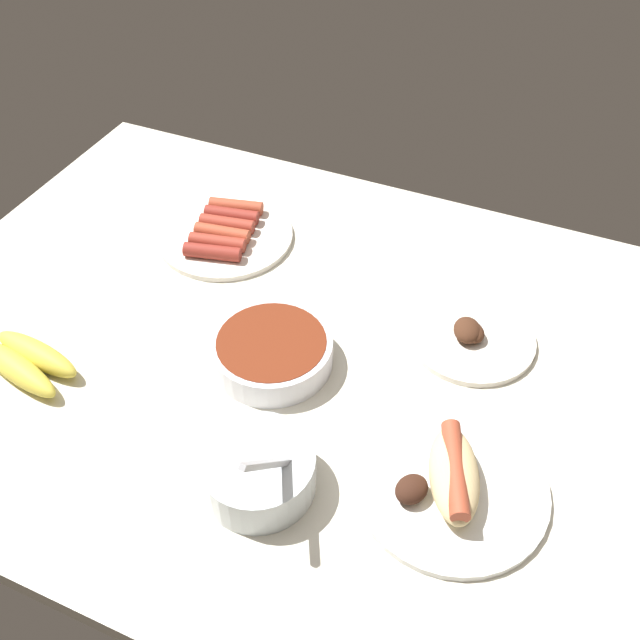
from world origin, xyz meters
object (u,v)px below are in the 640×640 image
object	(u,v)px
plate_sausages	(225,233)
banana_bunch	(26,361)
bowl_coleslaw	(258,470)
plate_grilled_meat	(471,336)
bowl_chili	(272,351)
plate_hotdog_assembled	(451,482)

from	to	relation	value
plate_sausages	banana_bunch	distance (cm)	39.35
plate_sausages	bowl_coleslaw	bearing A→B (deg)	-56.30
plate_grilled_meat	bowl_coleslaw	bearing A→B (deg)	-116.56
plate_grilled_meat	bowl_coleslaw	world-z (taller)	bowl_coleslaw
bowl_chili	plate_sausages	xyz separation A→B (cm)	(-20.16, 22.57, -1.29)
plate_hotdog_assembled	bowl_coleslaw	xyz separation A→B (cm)	(-21.71, -8.69, 1.38)
plate_grilled_meat	plate_hotdog_assembled	size ratio (longest dim) A/B	0.78
plate_hotdog_assembled	plate_grilled_meat	bearing A→B (deg)	99.56
plate_grilled_meat	bowl_coleslaw	xyz separation A→B (cm)	(-17.33, -34.66, 2.31)
plate_hotdog_assembled	plate_sausages	bearing A→B (deg)	146.34
bowl_coleslaw	banana_bunch	bearing A→B (deg)	174.37
banana_bunch	plate_hotdog_assembled	bearing A→B (deg)	4.62
plate_hotdog_assembled	bowl_coleslaw	world-z (taller)	bowl_coleslaw
banana_bunch	bowl_chili	bearing A→B (deg)	26.15
bowl_chili	bowl_coleslaw	world-z (taller)	bowl_coleslaw
plate_grilled_meat	banana_bunch	distance (cm)	63.92
plate_grilled_meat	banana_bunch	xyz separation A→B (cm)	(-55.97, -30.85, 0.98)
bowl_chili	bowl_coleslaw	xyz separation A→B (cm)	(7.59, -19.05, 0.75)
plate_sausages	banana_bunch	size ratio (longest dim) A/B	1.34
banana_bunch	bowl_coleslaw	size ratio (longest dim) A/B	1.14
plate_sausages	plate_hotdog_assembled	xyz separation A→B (cm)	(49.46, -32.93, 0.66)
bowl_coleslaw	plate_sausages	bearing A→B (deg)	123.70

